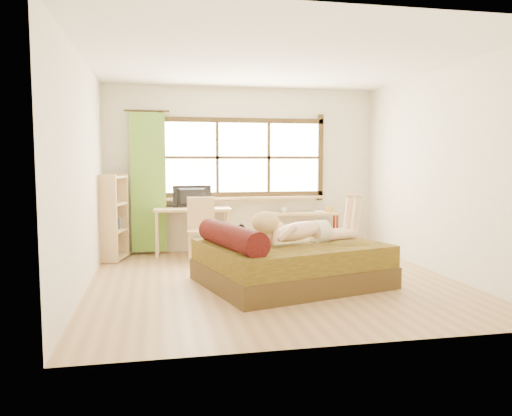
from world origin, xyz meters
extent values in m
plane|color=#9E754C|center=(0.00, 0.00, 0.00)|extent=(4.50, 4.50, 0.00)
plane|color=white|center=(0.00, 0.00, 2.70)|extent=(4.50, 4.50, 0.00)
plane|color=silver|center=(0.00, 2.25, 1.35)|extent=(4.50, 0.00, 4.50)
plane|color=silver|center=(0.00, -2.25, 1.35)|extent=(4.50, 0.00, 4.50)
plane|color=silver|center=(-2.25, 0.00, 1.35)|extent=(0.00, 4.50, 4.50)
plane|color=silver|center=(2.25, 0.00, 1.35)|extent=(0.00, 4.50, 4.50)
cube|color=#FFEDBF|center=(0.00, 2.25, 1.55)|extent=(2.60, 0.01, 1.30)
cube|color=tan|center=(0.00, 2.17, 0.88)|extent=(2.80, 0.16, 0.04)
cube|color=#4F7F22|center=(-1.55, 2.13, 1.15)|extent=(0.55, 0.10, 2.20)
cube|color=#372710|center=(0.17, -0.17, 0.13)|extent=(2.40, 2.11, 0.26)
cube|color=#3D260D|center=(0.17, -0.17, 0.38)|extent=(2.35, 2.07, 0.26)
cylinder|color=black|center=(-0.59, -0.38, 0.63)|extent=(0.64, 1.41, 0.29)
cube|color=tan|center=(-0.87, 1.95, 0.73)|extent=(1.23, 0.62, 0.04)
cube|color=tan|center=(-1.43, 1.76, 0.36)|extent=(0.05, 0.05, 0.72)
cube|color=tan|center=(-0.33, 1.70, 0.36)|extent=(0.05, 0.05, 0.72)
cube|color=tan|center=(-1.41, 2.20, 0.36)|extent=(0.05, 0.05, 0.72)
cube|color=tan|center=(-0.30, 2.14, 0.36)|extent=(0.05, 0.05, 0.72)
imported|color=black|center=(-0.87, 2.00, 0.93)|extent=(0.61, 0.11, 0.35)
cube|color=tan|center=(-0.77, 1.50, 0.44)|extent=(0.44, 0.44, 0.04)
cube|color=tan|center=(-0.76, 1.69, 0.70)|extent=(0.42, 0.06, 0.48)
cube|color=tan|center=(-0.96, 1.33, 0.21)|extent=(0.04, 0.04, 0.42)
cube|color=tan|center=(-0.60, 1.31, 0.21)|extent=(0.04, 0.04, 0.42)
cube|color=tan|center=(-0.94, 1.69, 0.21)|extent=(0.04, 0.04, 0.42)
cube|color=tan|center=(-0.58, 1.67, 0.21)|extent=(0.04, 0.04, 0.42)
cube|color=tan|center=(0.97, 2.07, 0.61)|extent=(1.30, 0.49, 0.04)
cube|color=tan|center=(0.97, 2.07, 0.30)|extent=(1.30, 0.49, 0.03)
cylinder|color=maroon|center=(0.38, 2.03, 0.32)|extent=(0.04, 0.04, 0.63)
cylinder|color=maroon|center=(1.53, 1.86, 0.32)|extent=(0.04, 0.04, 0.63)
cylinder|color=maroon|center=(0.41, 2.28, 0.32)|extent=(0.04, 0.04, 0.63)
cylinder|color=maroon|center=(1.57, 2.11, 0.32)|extent=(0.04, 0.04, 0.63)
cube|color=gold|center=(1.44, 2.00, 0.68)|extent=(0.12, 0.12, 0.08)
imported|color=gray|center=(0.67, 2.07, 0.68)|extent=(0.13, 0.13, 0.09)
imported|color=gray|center=(1.17, 2.07, 0.64)|extent=(0.21, 0.26, 0.02)
cube|color=tan|center=(-2.08, 1.72, 0.05)|extent=(0.44, 0.59, 0.03)
cube|color=tan|center=(-2.08, 1.72, 0.45)|extent=(0.44, 0.59, 0.03)
cube|color=tan|center=(-2.08, 1.72, 0.86)|extent=(0.44, 0.59, 0.03)
cube|color=tan|center=(-2.08, 1.72, 1.26)|extent=(0.44, 0.59, 0.03)
cube|color=tan|center=(-2.14, 1.47, 0.66)|extent=(0.32, 0.11, 1.29)
cube|color=tan|center=(-2.02, 1.98, 0.66)|extent=(0.32, 0.11, 1.29)
camera|label=1|loc=(-1.42, -5.97, 1.50)|focal=35.00mm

